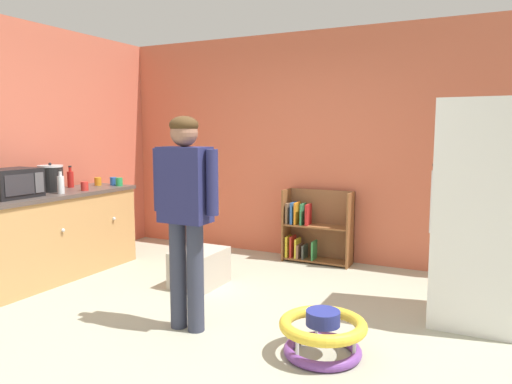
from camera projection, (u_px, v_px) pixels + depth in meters
name	position (u px, v px, depth m)	size (l,w,h in m)	color
ground_plane	(217.00, 325.00, 3.83)	(12.00, 12.00, 0.00)	#A7A992
back_wall	(316.00, 147.00, 5.73)	(5.20, 0.06, 2.70)	#C96347
left_side_wall	(55.00, 147.00, 5.54)	(0.06, 2.99, 2.70)	#CB624A
kitchen_counter	(42.00, 238.00, 4.92)	(0.65, 2.19, 0.90)	tan
refrigerator	(483.00, 213.00, 3.80)	(0.73, 0.68, 1.78)	white
bookshelf	(314.00, 230.00, 5.67)	(0.80, 0.28, 0.85)	brown
standing_person	(185.00, 203.00, 3.64)	(0.57, 0.22, 1.65)	#34384B
baby_walker	(323.00, 334.00, 3.29)	(0.60, 0.60, 0.32)	#743F9A
pet_carrier	(199.00, 268.00, 4.81)	(0.42, 0.55, 0.36)	#BDB3A2
microwave	(11.00, 183.00, 4.59)	(0.37, 0.48, 0.28)	black
crock_pot	(51.00, 178.00, 5.09)	(0.26, 0.26, 0.31)	black
clear_bottle	(61.00, 184.00, 4.91)	(0.07, 0.07, 0.25)	silver
ketchup_bottle	(70.00, 179.00, 5.45)	(0.07, 0.07, 0.25)	red
red_cup	(85.00, 186.00, 5.17)	(0.08, 0.08, 0.10)	red
orange_cup	(98.00, 181.00, 5.65)	(0.08, 0.08, 0.10)	orange
blue_cup	(113.00, 181.00, 5.69)	(0.08, 0.08, 0.10)	blue
green_cup	(119.00, 182.00, 5.61)	(0.08, 0.08, 0.10)	green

